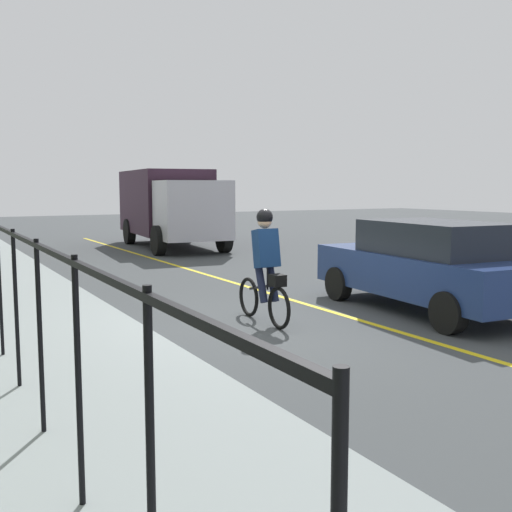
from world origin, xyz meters
name	(u,v)px	position (x,y,z in m)	size (l,w,h in m)	color
ground_plane	(262,326)	(0.00, 0.00, 0.00)	(80.00, 80.00, 0.00)	#3D4144
lane_line_centre	(344,315)	(0.00, -1.60, 0.00)	(36.00, 0.12, 0.01)	yellow
sidewalk	(34,350)	(0.00, 3.40, 0.07)	(40.00, 3.20, 0.15)	gray
cyclist_lead	(265,267)	(0.13, -0.14, 0.91)	(1.71, 0.38, 1.83)	black
patrol_sedan	(429,264)	(-0.42, -3.11, 0.82)	(4.53, 2.20, 1.58)	navy
box_truck_background	(170,204)	(12.57, -3.43, 1.55)	(6.90, 3.05, 2.78)	#2F1A2A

